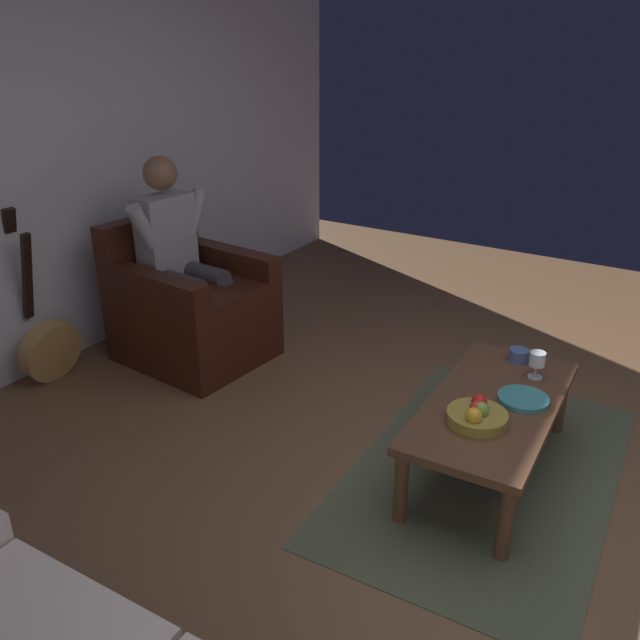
% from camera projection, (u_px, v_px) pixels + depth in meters
% --- Properties ---
extents(ground_plane, '(7.10, 7.10, 0.00)m').
position_uv_depth(ground_plane, '(534.00, 497.00, 3.01)').
color(ground_plane, brown).
extents(wall_back, '(5.86, 0.06, 2.76)m').
position_uv_depth(wall_back, '(53.00, 135.00, 3.89)').
color(wall_back, silver).
rests_on(wall_back, ground).
extents(rug, '(1.89, 1.21, 0.01)m').
position_uv_depth(rug, '(485.00, 470.00, 3.19)').
color(rug, '#4C523B').
rests_on(rug, ground).
extents(armchair, '(0.81, 0.91, 0.88)m').
position_uv_depth(armchair, '(190.00, 309.00, 4.20)').
color(armchair, '#37180E').
rests_on(armchair, ground).
extents(person_seated, '(0.62, 0.56, 1.26)m').
position_uv_depth(person_seated, '(180.00, 253.00, 4.08)').
color(person_seated, '#9B9899').
rests_on(person_seated, ground).
extents(coffee_table, '(1.17, 0.58, 0.39)m').
position_uv_depth(coffee_table, '(492.00, 411.00, 3.05)').
color(coffee_table, brown).
rests_on(coffee_table, ground).
extents(guitar, '(0.38, 0.28, 1.04)m').
position_uv_depth(guitar, '(49.00, 345.00, 3.94)').
color(guitar, '#B58549').
rests_on(guitar, ground).
extents(wine_glass_near, '(0.08, 0.08, 0.14)m').
position_uv_depth(wine_glass_near, '(537.00, 361.00, 3.21)').
color(wine_glass_near, silver).
rests_on(wine_glass_near, coffee_table).
extents(fruit_bowl, '(0.26, 0.26, 0.11)m').
position_uv_depth(fruit_bowl, '(477.00, 415.00, 2.85)').
color(fruit_bowl, olive).
rests_on(fruit_bowl, coffee_table).
extents(decorative_dish, '(0.23, 0.23, 0.02)m').
position_uv_depth(decorative_dish, '(523.00, 399.00, 3.03)').
color(decorative_dish, teal).
rests_on(decorative_dish, coffee_table).
extents(candle_jar, '(0.10, 0.10, 0.07)m').
position_uv_depth(candle_jar, '(519.00, 355.00, 3.39)').
color(candle_jar, '#486093').
rests_on(candle_jar, coffee_table).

